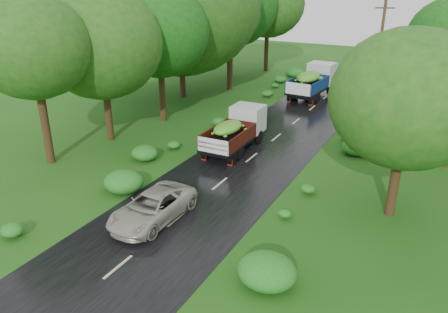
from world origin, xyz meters
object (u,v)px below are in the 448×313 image
Objects in this scene: truck_far at (314,80)px; truck_near at (237,129)px; car at (153,207)px; utility_pole at (379,54)px.

truck_near is at bearing -87.73° from truck_far.
truck_far is 1.45× the size of car.
truck_near is 9.52m from car.
utility_pole is (5.12, 23.40, 3.69)m from car.
truck_near is at bearing -130.34° from utility_pole.
truck_near is 1.25× the size of car.
utility_pole reaches higher than truck_near.
car is at bearing -87.31° from truck_near.
car is at bearing -85.81° from truck_far.
utility_pole reaches higher than car.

